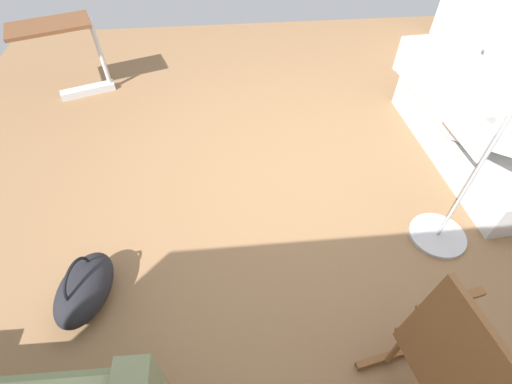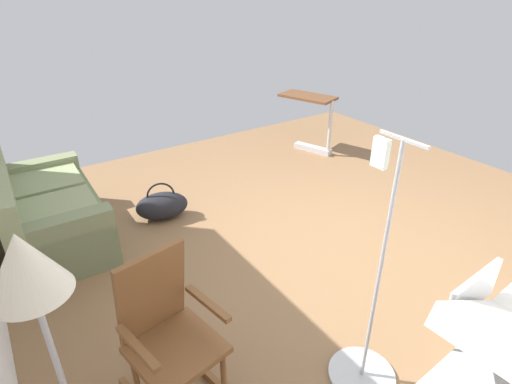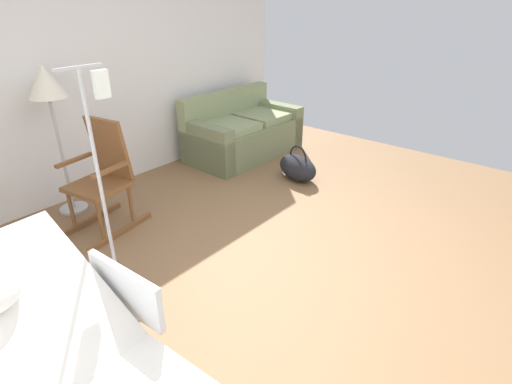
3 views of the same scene
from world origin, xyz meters
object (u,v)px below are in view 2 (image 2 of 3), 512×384
object	(u,v)px
floor_lamp	(30,284)
overbed_table	(311,117)
duffel_bag	(162,205)
rocking_chair	(168,336)
iv_pole	(365,349)
couch	(49,214)

from	to	relation	value
floor_lamp	overbed_table	bearing A→B (deg)	-55.44
duffel_bag	rocking_chair	bearing A→B (deg)	159.29
floor_lamp	iv_pole	distance (m)	1.98
rocking_chair	floor_lamp	size ratio (longest dim) A/B	0.71
iv_pole	duffel_bag	bearing A→B (deg)	6.33
iv_pole	floor_lamp	bearing A→B (deg)	73.17
couch	floor_lamp	size ratio (longest dim) A/B	1.09
overbed_table	duffel_bag	bearing A→B (deg)	102.98
floor_lamp	duffel_bag	world-z (taller)	floor_lamp
iv_pole	overbed_table	bearing A→B (deg)	-35.88
rocking_chair	duffel_bag	world-z (taller)	rocking_chair
rocking_chair	duffel_bag	xyz separation A→B (m)	(2.07, -0.78, -0.35)
rocking_chair	floor_lamp	world-z (taller)	floor_lamp
couch	overbed_table	world-z (taller)	couch
rocking_chair	duffel_bag	distance (m)	2.24
couch	rocking_chair	distance (m)	2.31
floor_lamp	overbed_table	distance (m)	4.91
floor_lamp	duffel_bag	size ratio (longest dim) A/B	2.37
couch	iv_pole	world-z (taller)	iv_pole
rocking_chair	iv_pole	bearing A→B (deg)	-118.32
couch	overbed_table	size ratio (longest dim) A/B	1.82
duffel_bag	overbed_table	bearing A→B (deg)	-77.02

